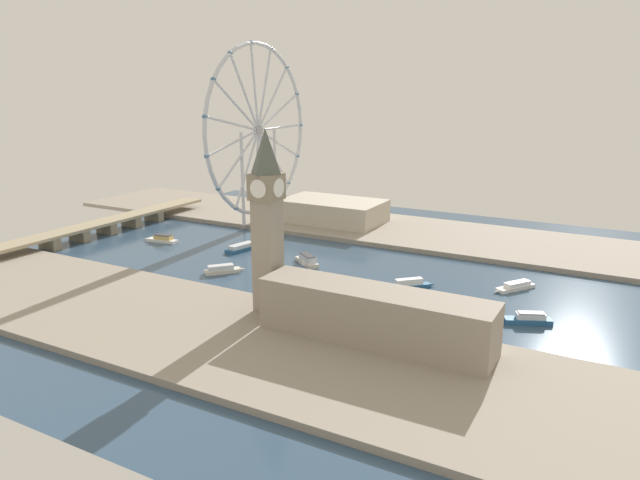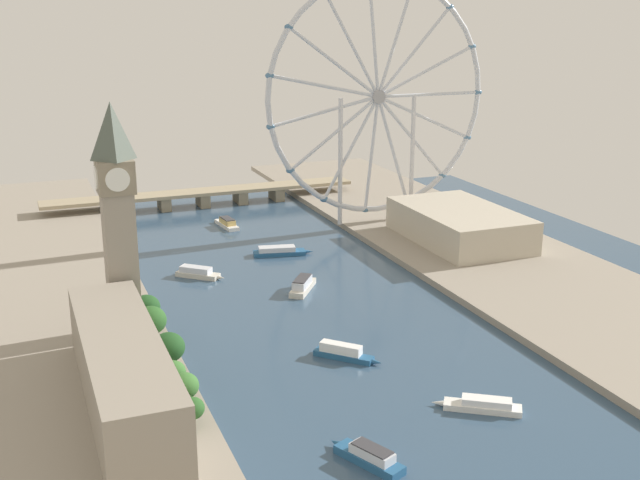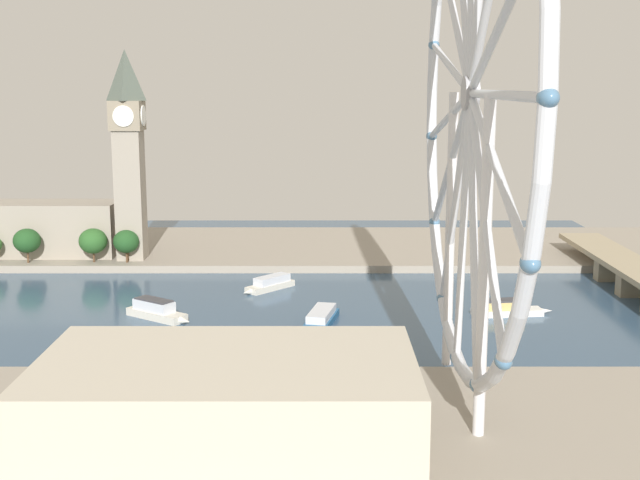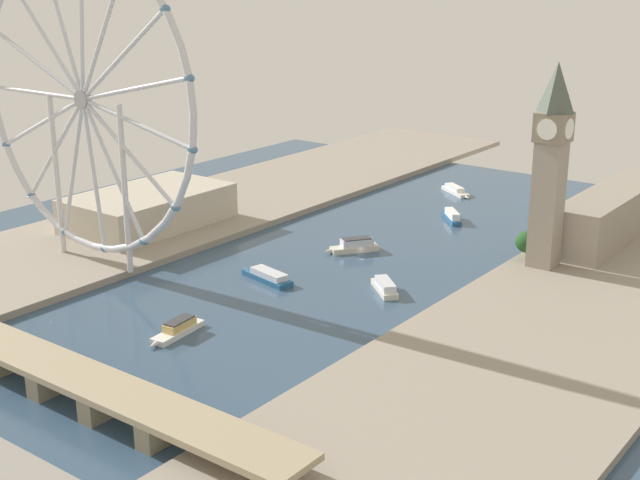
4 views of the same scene
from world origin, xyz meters
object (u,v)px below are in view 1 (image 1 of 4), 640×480
(parliament_block, at_px, (374,315))
(tour_boat_3, at_px, (307,260))
(tour_boat_1, at_px, (411,284))
(river_bridge, at_px, (106,224))
(clock_tower, at_px, (267,219))
(riverside_hall, at_px, (333,211))
(tour_boat_2, at_px, (243,247))
(tour_boat_4, at_px, (528,319))
(tour_boat_0, at_px, (162,239))
(ferris_wheel, at_px, (258,131))
(tour_boat_5, at_px, (515,286))
(tour_boat_6, at_px, (223,270))

(parliament_block, xyz_separation_m, tour_boat_3, (87.16, 82.26, -11.53))
(tour_boat_1, relative_size, tour_boat_3, 0.88)
(river_bridge, bearing_deg, clock_tower, -111.21)
(clock_tower, height_order, riverside_hall, clock_tower)
(tour_boat_2, distance_m, tour_boat_4, 189.69)
(parliament_block, relative_size, tour_boat_0, 3.68)
(ferris_wheel, relative_size, tour_boat_2, 4.42)
(riverside_hall, relative_size, tour_boat_1, 3.74)
(parliament_block, xyz_separation_m, tour_boat_5, (101.37, -37.30, -12.39))
(ferris_wheel, height_order, tour_boat_5, ferris_wheel)
(clock_tower, height_order, tour_boat_2, clock_tower)
(river_bridge, distance_m, tour_boat_5, 285.45)
(tour_boat_0, bearing_deg, tour_boat_4, 167.26)
(clock_tower, height_order, tour_boat_3, clock_tower)
(tour_boat_0, bearing_deg, parliament_block, 150.27)
(parliament_block, distance_m, riverside_hall, 217.91)
(clock_tower, xyz_separation_m, tour_boat_0, (74.84, 137.70, -44.64))
(tour_boat_0, height_order, tour_boat_1, tour_boat_1)
(clock_tower, height_order, parliament_block, clock_tower)
(tour_boat_2, bearing_deg, riverside_hall, -0.00)
(ferris_wheel, xyz_separation_m, river_bridge, (-79.42, 80.57, -64.19))
(parliament_block, distance_m, tour_boat_6, 126.71)
(clock_tower, bearing_deg, tour_boat_1, -33.69)
(river_bridge, bearing_deg, tour_boat_1, -91.43)
(tour_boat_0, bearing_deg, tour_boat_6, 149.77)
(river_bridge, distance_m, tour_boat_4, 299.97)
(river_bridge, relative_size, tour_boat_2, 6.38)
(tour_boat_2, height_order, tour_boat_4, tour_boat_4)
(ferris_wheel, relative_size, tour_boat_3, 5.70)
(riverside_hall, xyz_separation_m, tour_boat_4, (-127.82, -167.08, -9.10))
(tour_boat_0, xyz_separation_m, tour_boat_1, (-6.96, -182.95, 0.17))
(tour_boat_0, relative_size, tour_boat_2, 0.90)
(tour_boat_6, bearing_deg, tour_boat_3, -0.16)
(tour_boat_3, bearing_deg, tour_boat_0, 37.52)
(clock_tower, height_order, river_bridge, clock_tower)
(riverside_hall, relative_size, tour_boat_5, 3.05)
(clock_tower, relative_size, tour_boat_1, 4.14)
(tour_boat_2, xyz_separation_m, tour_boat_5, (7.37, -171.94, -0.18))
(tour_boat_0, height_order, tour_boat_6, tour_boat_0)
(tour_boat_4, bearing_deg, clock_tower, -0.36)
(tour_boat_1, bearing_deg, ferris_wheel, 107.22)
(clock_tower, distance_m, tour_boat_4, 127.04)
(tour_boat_3, xyz_separation_m, tour_boat_6, (-38.25, 34.01, -0.48))
(tour_boat_0, distance_m, tour_boat_5, 233.09)
(ferris_wheel, xyz_separation_m, tour_boat_5, (-60.41, -204.19, -69.50))
(tour_boat_5, bearing_deg, tour_boat_4, 51.13)
(tour_boat_4, bearing_deg, riverside_hall, -61.67)
(parliament_block, bearing_deg, river_bridge, 71.59)
(tour_boat_1, bearing_deg, parliament_block, -124.89)
(parliament_block, distance_m, tour_boat_4, 77.51)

